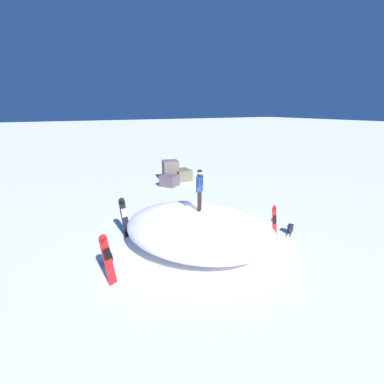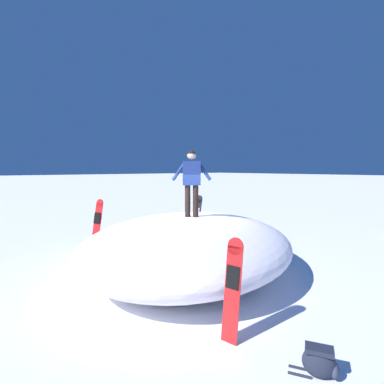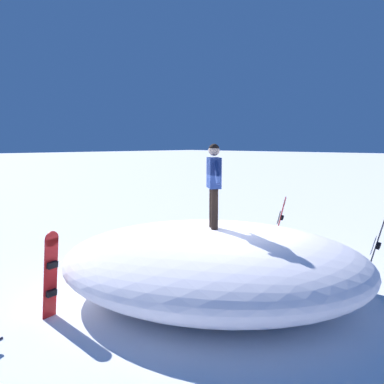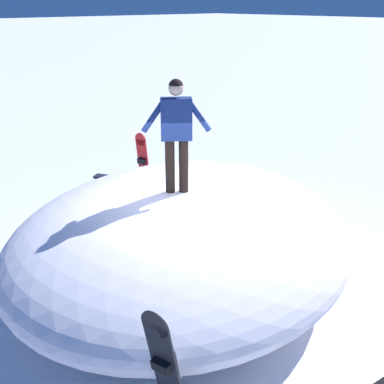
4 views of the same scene
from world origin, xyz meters
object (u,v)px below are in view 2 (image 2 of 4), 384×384
Objects in this scene: snowboard_tertiary_upright at (197,218)px; backpack_far at (132,239)px; snowboarder_standing at (192,178)px; snowboard_primary_upright at (233,288)px; snowboard_secondary_upright at (97,223)px; backpack_near at (320,362)px.

backpack_far is at bearing 59.29° from snowboard_tertiary_upright.
snowboarder_standing is 3.45m from snowboard_primary_upright.
snowboarder_standing is 1.04× the size of snowboard_primary_upright.
snowboard_secondary_upright is 3.45m from snowboard_tertiary_upright.
snowboard_primary_upright is 0.96× the size of snowboard_tertiary_upright.
snowboarder_standing is 0.99× the size of snowboard_tertiary_upright.
snowboarder_standing is 4.72m from backpack_near.
snowboard_primary_upright is at bearing 10.71° from backpack_near.
backpack_near is (-6.44, 3.38, -0.66)m from snowboard_tertiary_upright.
snowboard_tertiary_upright is at bearing -27.73° from backpack_near.
snowboard_tertiary_upright is at bearing -35.10° from snowboard_primary_upright.
snowboarder_standing is 1.02× the size of snowboard_secondary_upright.
backpack_far is (7.62, -1.38, -0.04)m from backpack_near.
backpack_near is at bearing -169.29° from snowboard_primary_upright.
snowboard_tertiary_upright reaches higher than snowboard_primary_upright.
snowboarder_standing reaches higher than backpack_near.
snowboard_tertiary_upright reaches higher than snowboard_secondary_upright.
snowboard_tertiary_upright is 3.00× the size of backpack_far.
snowboard_primary_upright is 6.61m from snowboard_secondary_upright.
snowboard_primary_upright is 1.44m from backpack_near.
snowboard_secondary_upright reaches higher than backpack_far.
backpack_near is at bearing 163.81° from snowboarder_standing.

